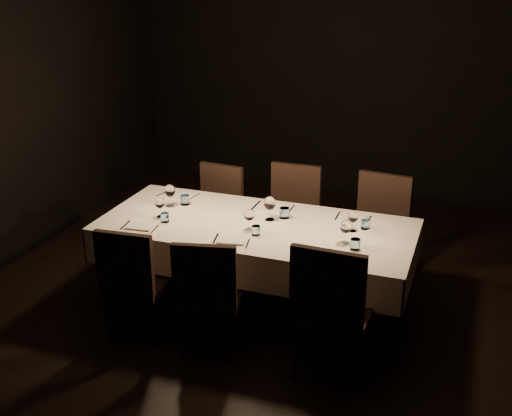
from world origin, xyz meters
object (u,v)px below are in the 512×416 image
(dining_table, at_px, (256,233))
(chair_far_right, at_px, (379,226))
(chair_far_center, at_px, (292,214))
(chair_near_center, at_px, (208,292))
(chair_near_left, at_px, (133,278))
(chair_near_right, at_px, (331,307))
(chair_far_left, at_px, (217,209))

(dining_table, bearing_deg, chair_far_right, 43.02)
(chair_far_center, xyz_separation_m, chair_far_right, (0.81, -0.03, 0.00))
(dining_table, distance_m, chair_near_center, 0.78)
(chair_near_left, bearing_deg, chair_far_center, -120.53)
(chair_far_center, relative_size, chair_far_right, 0.99)
(chair_far_center, bearing_deg, chair_near_left, -116.34)
(chair_near_right, height_order, chair_far_left, chair_near_right)
(chair_near_center, bearing_deg, dining_table, -109.98)
(chair_near_left, bearing_deg, chair_near_center, 173.85)
(dining_table, distance_m, chair_far_center, 0.85)
(chair_near_center, distance_m, chair_far_left, 1.63)
(dining_table, relative_size, chair_near_left, 2.72)
(dining_table, height_order, chair_near_left, chair_near_left)
(chair_near_left, relative_size, chair_near_right, 0.89)
(chair_far_right, bearing_deg, chair_far_center, -175.11)
(chair_far_left, xyz_separation_m, chair_far_center, (0.73, 0.07, 0.03))
(dining_table, xyz_separation_m, chair_far_right, (0.86, 0.81, -0.14))
(chair_near_left, height_order, chair_near_right, chair_near_right)
(chair_far_left, bearing_deg, chair_near_right, -39.39)
(chair_near_left, bearing_deg, chair_far_right, -140.09)
(chair_far_right, bearing_deg, chair_near_right, -85.17)
(chair_near_left, relative_size, chair_near_center, 0.98)
(chair_near_center, bearing_deg, chair_near_left, -14.64)
(chair_near_left, relative_size, chair_far_center, 0.94)
(chair_far_center, height_order, chair_far_right, chair_far_right)
(dining_table, height_order, chair_far_right, chair_far_right)
(dining_table, bearing_deg, chair_far_center, 86.44)
(chair_near_left, distance_m, chair_far_left, 1.51)
(chair_near_center, relative_size, chair_far_center, 0.96)
(dining_table, distance_m, chair_far_left, 1.04)
(chair_near_center, height_order, chair_far_left, chair_near_center)
(chair_near_center, height_order, chair_far_right, chair_far_right)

